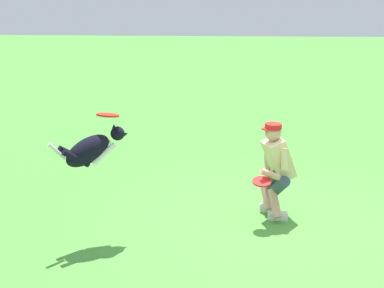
{
  "coord_description": "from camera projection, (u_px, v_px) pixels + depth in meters",
  "views": [
    {
      "loc": [
        0.71,
        6.08,
        2.91
      ],
      "look_at": [
        1.09,
        0.07,
        1.11
      ],
      "focal_mm": 47.5,
      "sensor_mm": 36.0,
      "label": 1
    }
  ],
  "objects": [
    {
      "name": "frisbee_held",
      "position": [
        262.0,
        182.0,
        6.44
      ],
      "size": [
        0.34,
        0.34,
        0.09
      ],
      "primitive_type": "cylinder",
      "rotation": [
        0.15,
        -0.14,
        3.8
      ],
      "color": "red",
      "rests_on": "person"
    },
    {
      "name": "person",
      "position": [
        276.0,
        167.0,
        6.72
      ],
      "size": [
        0.53,
        0.69,
        1.29
      ],
      "rotation": [
        0.0,
        0.0,
        0.35
      ],
      "color": "silver",
      "rests_on": "ground_plane"
    },
    {
      "name": "frisbee_flying",
      "position": [
        108.0,
        115.0,
        6.02
      ],
      "size": [
        0.38,
        0.38,
        0.06
      ],
      "primitive_type": "cylinder",
      "rotation": [
        0.0,
        0.14,
        4.12
      ],
      "color": "red"
    },
    {
      "name": "dog",
      "position": [
        91.0,
        149.0,
        5.95
      ],
      "size": [
        0.85,
        0.62,
        0.51
      ],
      "rotation": [
        0.0,
        0.0,
        3.73
      ],
      "color": "black"
    },
    {
      "name": "ground_plane",
      "position": [
        276.0,
        226.0,
        6.6
      ],
      "size": [
        60.0,
        60.0,
        0.0
      ],
      "primitive_type": "plane",
      "color": "#4B9739"
    }
  ]
}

